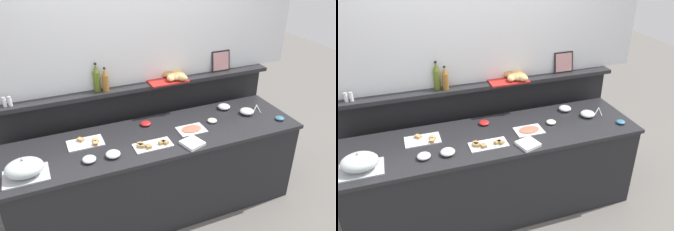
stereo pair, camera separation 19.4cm
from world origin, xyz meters
TOP-DOWN VIEW (x-y plane):
  - ground_plane at (0.00, 0.60)m, footprint 12.00×12.00m
  - buffet_counter at (0.00, 0.00)m, footprint 2.75×0.76m
  - back_ledge_unit at (0.00, 0.56)m, footprint 2.96×0.22m
  - upper_wall_panel at (0.00, 0.58)m, footprint 3.56×0.08m
  - sandwich_platter_rear at (-0.10, -0.15)m, footprint 0.34×0.16m
  - sandwich_platter_side at (-0.63, 0.11)m, footprint 0.31×0.19m
  - cold_cuts_platter at (0.33, -0.04)m, footprint 0.26×0.19m
  - serving_cloche at (-1.14, -0.18)m, footprint 0.34×0.24m
  - glass_bowl_large at (-0.46, -0.18)m, footprint 0.12×0.12m
  - glass_bowl_medium at (1.00, 0.04)m, footprint 0.14×0.14m
  - glass_bowl_small at (-0.66, -0.17)m, footprint 0.11×0.11m
  - glass_bowl_extra at (0.84, 0.23)m, footprint 0.13×0.13m
  - condiment_bowl_cream at (0.59, 0.02)m, footprint 0.09×0.09m
  - condiment_bowl_dark at (1.23, -0.19)m, footprint 0.09×0.09m
  - condiment_bowl_teal at (-0.04, 0.22)m, footprint 0.10×0.10m
  - serving_tongs at (1.16, 0.09)m, footprint 0.14×0.18m
  - napkin_stack at (0.23, -0.27)m, footprint 0.21×0.21m
  - olive_oil_bottle at (-0.41, 0.51)m, footprint 0.06×0.06m
  - vinegar_bottle_amber at (-0.34, 0.47)m, footprint 0.06×0.06m
  - salt_shaker at (-1.23, 0.48)m, footprint 0.03×0.03m
  - pepper_shaker at (-1.18, 0.48)m, footprint 0.03×0.03m
  - bread_basket at (0.37, 0.48)m, footprint 0.41×0.30m
  - framed_picture at (0.94, 0.52)m, footprint 0.22×0.05m

SIDE VIEW (x-z plane):
  - ground_plane at x=0.00m, z-range 0.00..0.00m
  - buffet_counter at x=0.00m, z-range 0.00..0.88m
  - back_ledge_unit at x=0.00m, z-range 0.03..1.23m
  - serving_tongs at x=1.16m, z-range 0.88..0.89m
  - sandwich_platter_side at x=-0.63m, z-range 0.87..0.91m
  - cold_cuts_platter at x=0.33m, z-range 0.88..0.90m
  - sandwich_platter_rear at x=-0.10m, z-range 0.88..0.91m
  - napkin_stack at x=0.23m, z-range 0.88..0.91m
  - condiment_bowl_dark at x=1.23m, z-range 0.88..0.91m
  - condiment_bowl_cream at x=0.59m, z-range 0.88..0.92m
  - condiment_bowl_teal at x=-0.04m, z-range 0.88..0.92m
  - glass_bowl_small at x=-0.66m, z-range 0.88..0.93m
  - glass_bowl_large at x=-0.46m, z-range 0.88..0.93m
  - glass_bowl_extra at x=0.84m, z-range 0.88..0.93m
  - glass_bowl_medium at x=1.00m, z-range 0.88..0.94m
  - serving_cloche at x=-1.14m, z-range 0.87..1.04m
  - bread_basket at x=0.37m, z-range 1.19..1.27m
  - salt_shaker at x=-1.23m, z-range 1.19..1.28m
  - pepper_shaker at x=-1.18m, z-range 1.19..1.28m
  - vinegar_bottle_amber at x=-0.34m, z-range 1.18..1.42m
  - framed_picture at x=0.94m, z-range 1.19..1.42m
  - olive_oil_bottle at x=-0.41m, z-range 1.18..1.46m
  - upper_wall_panel at x=0.00m, z-range 1.19..2.60m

